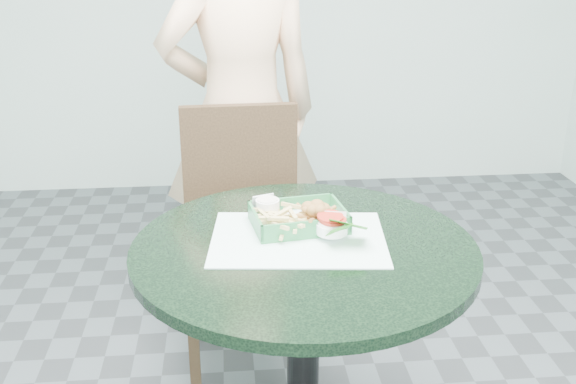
{
  "coord_description": "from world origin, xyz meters",
  "views": [
    {
      "loc": [
        -0.18,
        -1.49,
        1.5
      ],
      "look_at": [
        -0.03,
        0.1,
        0.87
      ],
      "focal_mm": 42.0,
      "sensor_mm": 36.0,
      "label": 1
    }
  ],
  "objects": [
    {
      "name": "sauce_ramekin",
      "position": [
        -0.08,
        0.15,
        0.8
      ],
      "size": [
        0.06,
        0.06,
        0.04
      ],
      "rotation": [
        0.0,
        0.0,
        -0.39
      ],
      "color": "white",
      "rests_on": "food_basket"
    },
    {
      "name": "placemat",
      "position": [
        -0.01,
        0.03,
        0.75
      ],
      "size": [
        0.46,
        0.37,
        0.0
      ],
      "primitive_type": "cube",
      "rotation": [
        0.0,
        0.0,
        -0.1
      ],
      "color": "silver",
      "rests_on": "cafe_table"
    },
    {
      "name": "fries_pile",
      "position": [
        -0.06,
        0.09,
        0.79
      ],
      "size": [
        0.13,
        0.14,
        0.05
      ],
      "primitive_type": null,
      "rotation": [
        0.0,
        0.0,
        -0.18
      ],
      "color": "#D4BF72",
      "rests_on": "food_basket"
    },
    {
      "name": "garnish_cup",
      "position": [
        0.07,
        0.01,
        0.79
      ],
      "size": [
        0.12,
        0.11,
        0.05
      ],
      "rotation": [
        0.0,
        0.0,
        0.3
      ],
      "color": "white",
      "rests_on": "food_basket"
    },
    {
      "name": "cafe_table",
      "position": [
        0.0,
        0.0,
        0.58
      ],
      "size": [
        0.86,
        0.86,
        0.75
      ],
      "color": "black",
      "rests_on": "floor"
    },
    {
      "name": "diner_person",
      "position": [
        -0.13,
        0.99,
        0.95
      ],
      "size": [
        0.77,
        0.58,
        1.9
      ],
      "primitive_type": "imported",
      "rotation": [
        0.0,
        0.0,
        3.33
      ],
      "color": "beige",
      "rests_on": "floor"
    },
    {
      "name": "dining_chair",
      "position": [
        -0.14,
        0.69,
        0.53
      ],
      "size": [
        0.41,
        0.41,
        0.93
      ],
      "rotation": [
        0.0,
        0.0,
        0.04
      ],
      "color": "#562E18",
      "rests_on": "floor"
    },
    {
      "name": "crab_sandwich",
      "position": [
        0.03,
        0.08,
        0.8
      ],
      "size": [
        0.11,
        0.11,
        0.07
      ],
      "rotation": [
        0.0,
        0.0,
        -0.35
      ],
      "color": "#F7C372",
      "rests_on": "food_basket"
    },
    {
      "name": "food_basket",
      "position": [
        -0.0,
        0.11,
        0.77
      ],
      "size": [
        0.24,
        0.17,
        0.05
      ],
      "rotation": [
        0.0,
        0.0,
        0.15
      ],
      "color": "#26753D",
      "rests_on": "placemat"
    }
  ]
}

